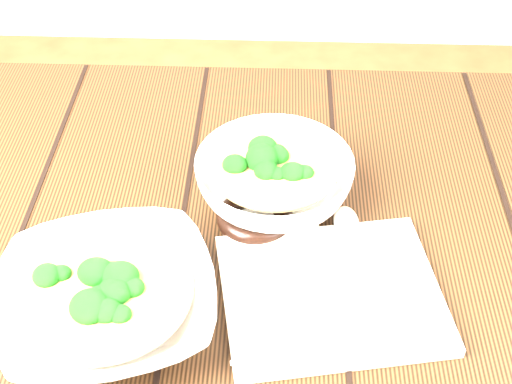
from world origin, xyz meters
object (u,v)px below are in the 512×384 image
at_px(soup_bowl_front, 108,300).
at_px(napkin, 331,293).
at_px(table, 200,305).
at_px(soup_bowl_back, 274,179).
at_px(trivet, 255,218).

height_order(soup_bowl_front, napkin, soup_bowl_front).
xyz_separation_m(table, soup_bowl_back, (0.10, 0.09, 0.15)).
relative_size(soup_bowl_front, trivet, 2.94).
bearing_deg(table, trivet, 27.79).
distance_m(soup_bowl_front, soup_bowl_back, 0.27).
bearing_deg(soup_bowl_back, napkin, -67.23).
height_order(trivet, napkin, trivet).
height_order(soup_bowl_back, napkin, soup_bowl_back).
bearing_deg(table, napkin, -24.75).
height_order(table, soup_bowl_front, soup_bowl_front).
xyz_separation_m(soup_bowl_front, trivet, (0.15, 0.15, -0.02)).
distance_m(soup_bowl_front, trivet, 0.22).
xyz_separation_m(table, trivet, (0.07, 0.04, 0.13)).
bearing_deg(soup_bowl_front, table, 54.68).
bearing_deg(napkin, soup_bowl_front, 179.05).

